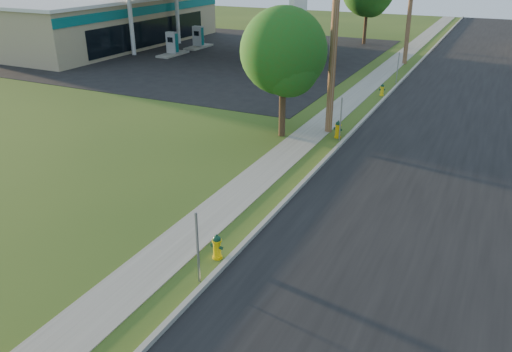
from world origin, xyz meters
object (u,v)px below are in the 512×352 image
Objects in this scene: fuel_pump_sw at (198,40)px; fuel_pump_se at (292,47)px; fuel_pump_ne at (271,55)px; hydrant_far at (382,90)px; hydrant_near at (217,247)px; hydrant_mid at (338,129)px; fuel_pump_nw at (172,47)px; tree_verge at (285,55)px; utility_pole_mid at (335,23)px; car_silver at (291,51)px.

fuel_pump_sw is 9.00m from fuel_pump_se.
fuel_pump_ne is 4.54× the size of hydrant_far.
hydrant_near is at bearing -56.99° from fuel_pump_sw.
hydrant_far is at bearing -43.92° from fuel_pump_se.
fuel_pump_ne reaches higher than hydrant_far.
hydrant_mid is at bearing -90.51° from hydrant_far.
hydrant_far is (18.63, -5.27, -0.38)m from fuel_pump_nw.
tree_verge is (7.24, -18.55, 2.98)m from fuel_pump_se.
fuel_pump_ne and fuel_pump_sw have the same top height.
utility_pole_mid is 12.55m from hydrant_near.
hydrant_near is 0.91× the size of hydrant_mid.
fuel_pump_nw is 3.93× the size of hydrant_mid.
tree_verge reaches higher than fuel_pump_se.
utility_pole_mid reaches higher than tree_verge.
hydrant_near is at bearing -71.46° from fuel_pump_se.
fuel_pump_nw is at bearing -156.04° from fuel_pump_se.
utility_pole_mid is 13.90× the size of hydrant_far.
car_silver is (-8.84, 15.78, 0.36)m from hydrant_mid.
car_silver reaches higher than hydrant_near.
car_silver reaches higher than hydrant_far.
car_silver is at bearing 12.50° from fuel_pump_nw.
fuel_pump_ne is (-8.90, 13.00, -4.23)m from utility_pole_mid.
hydrant_near is at bearing -89.69° from hydrant_mid.
tree_verge is at bearing -48.81° from fuel_pump_sw.
utility_pole_mid is 12.04× the size of hydrant_mid.
fuel_pump_sw is at bearing 153.54° from hydrant_far.
car_silver is (-8.90, 26.81, 0.40)m from hydrant_near.
hydrant_far is (0.07, 8.36, -0.05)m from hydrant_mid.
fuel_pump_nw is at bearing 143.69° from hydrant_mid.
hydrant_far is at bearing -116.10° from car_silver.
fuel_pump_nw is 19.36m from hydrant_far.
fuel_pump_sw is 9.88m from car_silver.
hydrant_far is (0.02, 19.38, -0.02)m from hydrant_near.
fuel_pump_se is 20.06m from hydrant_mid.
tree_verge reaches higher than fuel_pump_nw.
utility_pole_mid is 3.06× the size of fuel_pump_se.
utility_pole_mid is at bearing -43.52° from fuel_pump_sw.
car_silver is at bearing 118.40° from utility_pole_mid.
fuel_pump_se reaches higher than car_silver.
hydrant_mid is (0.65, -0.63, -4.56)m from utility_pole_mid.
tree_verge reaches higher than fuel_pump_sw.
fuel_pump_sw is (-9.00, 4.00, 0.00)m from fuel_pump_ne.
fuel_pump_sw is at bearing 90.00° from fuel_pump_nw.
car_silver is at bearing -69.03° from fuel_pump_se.
utility_pole_mid is at bearing -95.37° from hydrant_far.
fuel_pump_nw reaches higher than hydrant_mid.
hydrant_mid is at bearing -44.10° from utility_pole_mid.
tree_verge reaches higher than fuel_pump_ne.
fuel_pump_se is (9.00, 0.00, 0.00)m from fuel_pump_sw.
fuel_pump_nw reaches higher than hydrant_near.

